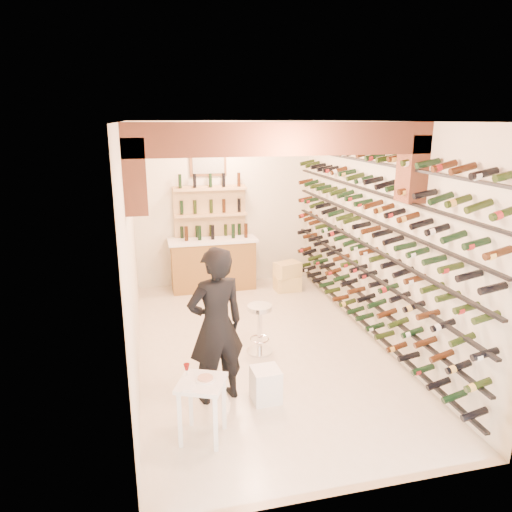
{
  "coord_description": "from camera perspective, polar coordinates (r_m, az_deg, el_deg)",
  "views": [
    {
      "loc": [
        -1.57,
        -6.23,
        3.23
      ],
      "look_at": [
        0.0,
        0.3,
        1.3
      ],
      "focal_mm": 33.54,
      "sensor_mm": 36.0,
      "label": 1
    }
  ],
  "objects": [
    {
      "name": "wine_rack",
      "position": [
        7.16,
        12.58,
        2.05
      ],
      "size": [
        0.32,
        5.7,
        2.56
      ],
      "color": "black",
      "rests_on": "ground"
    },
    {
      "name": "room_shell",
      "position": [
        6.25,
        1.21,
        7.02
      ],
      "size": [
        3.52,
        6.02,
        3.21
      ],
      "color": "beige",
      "rests_on": "ground"
    },
    {
      "name": "crate_upper",
      "position": [
        9.27,
        3.78,
        -1.59
      ],
      "size": [
        0.55,
        0.46,
        0.28
      ],
      "primitive_type": "cube",
      "rotation": [
        0.0,
        0.0,
        0.31
      ],
      "color": "#E0C57B",
      "rests_on": "crate_lower"
    },
    {
      "name": "white_stool",
      "position": [
        5.86,
        1.17,
        -15.08
      ],
      "size": [
        0.34,
        0.34,
        0.4
      ],
      "primitive_type": "cube",
      "rotation": [
        0.0,
        0.0,
        0.05
      ],
      "color": "white",
      "rests_on": "ground"
    },
    {
      "name": "back_counter",
      "position": [
        9.37,
        -5.14,
        -0.77
      ],
      "size": [
        1.7,
        0.62,
        1.29
      ],
      "color": "olive",
      "rests_on": "ground"
    },
    {
      "name": "crate_lower",
      "position": [
        9.36,
        3.74,
        -3.25
      ],
      "size": [
        0.5,
        0.36,
        0.29
      ],
      "primitive_type": "cube",
      "rotation": [
        0.0,
        0.0,
        0.05
      ],
      "color": "#E0C57B",
      "rests_on": "ground"
    },
    {
      "name": "person",
      "position": [
        5.56,
        -4.79,
        -8.3
      ],
      "size": [
        0.78,
        0.61,
        1.88
      ],
      "primitive_type": "imported",
      "rotation": [
        0.0,
        0.0,
        3.4
      ],
      "color": "black",
      "rests_on": "ground"
    },
    {
      "name": "ground",
      "position": [
        7.19,
        0.57,
        -10.66
      ],
      "size": [
        6.0,
        6.0,
        0.0
      ],
      "primitive_type": "plane",
      "color": "beige",
      "rests_on": "ground"
    },
    {
      "name": "tasting_table",
      "position": [
        5.12,
        -6.52,
        -15.75
      ],
      "size": [
        0.6,
        0.6,
        0.8
      ],
      "rotation": [
        0.0,
        0.0,
        -0.4
      ],
      "color": "white",
      "rests_on": "ground"
    },
    {
      "name": "chrome_barstool",
      "position": [
        6.83,
        0.43,
        -8.28
      ],
      "size": [
        0.37,
        0.37,
        0.72
      ],
      "rotation": [
        0.0,
        0.0,
        0.12
      ],
      "color": "silver",
      "rests_on": "ground"
    },
    {
      "name": "back_shelving",
      "position": [
        9.44,
        -5.45,
        3.33
      ],
      "size": [
        1.4,
        0.31,
        2.73
      ],
      "color": "tan",
      "rests_on": "ground"
    }
  ]
}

